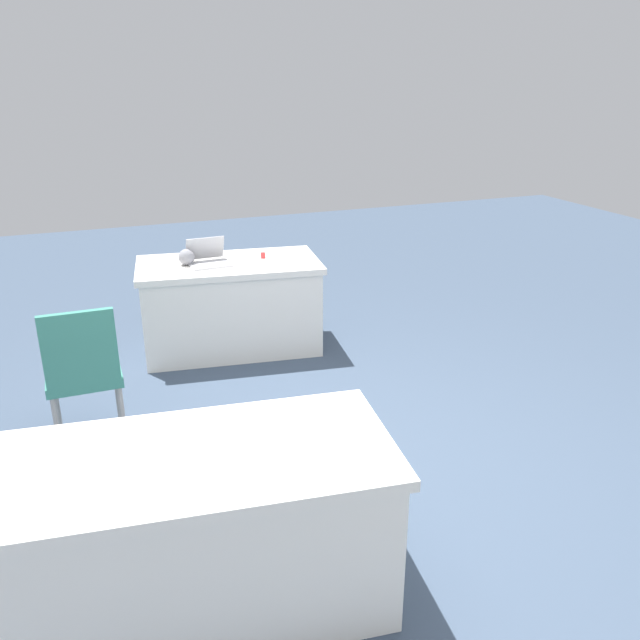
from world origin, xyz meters
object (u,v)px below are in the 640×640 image
object	(u,v)px
laptop_silver	(209,259)
yarn_ball	(186,257)
table_foreground	(231,305)
chair_tucked_right	(83,368)
table_mid_right	(186,533)
scissors_red	(263,255)

from	to	relation	value
laptop_silver	yarn_ball	size ratio (longest dim) A/B	2.54
table_foreground	yarn_ball	xyz separation A→B (m)	(0.33, -0.04, 0.44)
chair_tucked_right	table_mid_right	bearing A→B (deg)	-78.07
table_mid_right	laptop_silver	world-z (taller)	laptop_silver
table_mid_right	laptop_silver	bearing A→B (deg)	-104.16
yarn_ball	scissors_red	bearing A→B (deg)	-175.93
laptop_silver	scissors_red	size ratio (longest dim) A/B	1.85
scissors_red	chair_tucked_right	bearing A→B (deg)	-34.38
table_foreground	scissors_red	bearing A→B (deg)	-165.61
table_mid_right	laptop_silver	distance (m)	2.86
chair_tucked_right	yarn_ball	xyz separation A→B (m)	(-0.87, -1.24, 0.29)
chair_tucked_right	laptop_silver	world-z (taller)	laptop_silver
table_foreground	yarn_ball	bearing A→B (deg)	-6.09
table_foreground	table_mid_right	world-z (taller)	same
table_mid_right	laptop_silver	xyz separation A→B (m)	(-0.69, -2.74, 0.42)
table_foreground	laptop_silver	distance (m)	0.45
chair_tucked_right	scissors_red	xyz separation A→B (m)	(-1.52, -1.29, 0.23)
table_mid_right	chair_tucked_right	bearing A→B (deg)	-77.35
chair_tucked_right	scissors_red	world-z (taller)	chair_tucked_right
chair_tucked_right	yarn_ball	world-z (taller)	chair_tucked_right
table_foreground	chair_tucked_right	world-z (taller)	chair_tucked_right
table_foreground	laptop_silver	size ratio (longest dim) A/B	4.71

